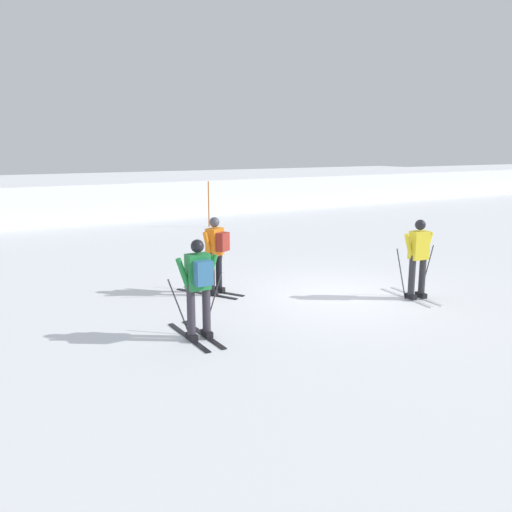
{
  "coord_description": "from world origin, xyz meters",
  "views": [
    {
      "loc": [
        -7.35,
        -8.52,
        3.18
      ],
      "look_at": [
        -1.6,
        0.88,
        0.9
      ],
      "focal_mm": 36.95,
      "sensor_mm": 36.0,
      "label": 1
    }
  ],
  "objects_px": {
    "skier_orange": "(216,252)",
    "trail_marker_pole": "(209,204)",
    "skier_green": "(199,285)",
    "skier_yellow": "(418,257)"
  },
  "relations": [
    {
      "from": "skier_yellow",
      "to": "skier_green",
      "type": "distance_m",
      "value": 5.0
    },
    {
      "from": "skier_green",
      "to": "skier_yellow",
      "type": "bearing_deg",
      "value": -2.3
    },
    {
      "from": "skier_yellow",
      "to": "trail_marker_pole",
      "type": "height_order",
      "value": "trail_marker_pole"
    },
    {
      "from": "skier_green",
      "to": "skier_orange",
      "type": "bearing_deg",
      "value": 57.15
    },
    {
      "from": "skier_yellow",
      "to": "trail_marker_pole",
      "type": "xyz_separation_m",
      "value": [
        0.88,
        11.66,
        0.01
      ]
    },
    {
      "from": "skier_green",
      "to": "skier_orange",
      "type": "xyz_separation_m",
      "value": [
        1.53,
        2.36,
        0.0
      ]
    },
    {
      "from": "skier_yellow",
      "to": "skier_green",
      "type": "relative_size",
      "value": 1.0
    },
    {
      "from": "skier_green",
      "to": "trail_marker_pole",
      "type": "relative_size",
      "value": 0.92
    },
    {
      "from": "skier_orange",
      "to": "trail_marker_pole",
      "type": "bearing_deg",
      "value": 64.45
    },
    {
      "from": "skier_orange",
      "to": "trail_marker_pole",
      "type": "relative_size",
      "value": 0.92
    }
  ]
}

